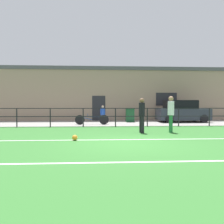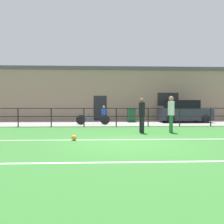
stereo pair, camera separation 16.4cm
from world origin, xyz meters
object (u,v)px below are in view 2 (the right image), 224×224
at_px(soccer_ball_match, 74,138).
at_px(trash_bin_0, 131,115).
at_px(parked_car_red, 183,112).
at_px(bicycle_parked_0, 93,120).
at_px(player_goalkeeper, 142,113).
at_px(player_striker, 171,112).
at_px(spectator_child, 104,113).

bearing_deg(soccer_ball_match, trash_bin_0, 69.01).
relative_size(parked_car_red, bicycle_parked_0, 1.70).
height_order(player_goalkeeper, player_striker, player_striker).
bearing_deg(soccer_ball_match, bicycle_parked_0, 86.10).
bearing_deg(spectator_child, player_goalkeeper, 105.58).
xyz_separation_m(spectator_child, parked_car_red, (6.13, 0.78, 0.07)).
relative_size(spectator_child, trash_bin_0, 1.21).
distance_m(player_goalkeeper, parked_car_red, 7.62).
height_order(spectator_child, parked_car_red, parked_car_red).
relative_size(parked_car_red, trash_bin_0, 3.66).
height_order(player_striker, soccer_ball_match, player_striker).
xyz_separation_m(player_goalkeeper, soccer_ball_match, (-2.98, -2.10, -0.85)).
relative_size(player_goalkeeper, trash_bin_0, 1.59).
relative_size(soccer_ball_match, spectator_child, 0.17).
bearing_deg(spectator_child, player_striker, 118.64).
distance_m(parked_car_red, trash_bin_0, 4.02).
xyz_separation_m(soccer_ball_match, bicycle_parked_0, (0.44, 6.50, 0.25)).
xyz_separation_m(spectator_child, trash_bin_0, (2.13, 1.08, -0.19)).
height_order(soccer_ball_match, spectator_child, spectator_child).
bearing_deg(bicycle_parked_0, soccer_ball_match, -93.90).
relative_size(bicycle_parked_0, trash_bin_0, 2.16).
height_order(player_goalkeeper, parked_car_red, parked_car_red).
xyz_separation_m(soccer_ball_match, spectator_child, (1.19, 7.58, 0.64)).
relative_size(player_goalkeeper, soccer_ball_match, 7.96).
bearing_deg(trash_bin_0, bicycle_parked_0, -143.20).
xyz_separation_m(player_goalkeeper, spectator_child, (-1.79, 5.48, -0.21)).
distance_m(player_striker, parked_car_red, 6.80).
bearing_deg(parked_car_red, player_goalkeeper, -124.75).
relative_size(soccer_ball_match, trash_bin_0, 0.20).
relative_size(player_striker, bicycle_parked_0, 0.78).
xyz_separation_m(player_goalkeeper, player_striker, (1.46, 0.10, 0.06)).
bearing_deg(parked_car_red, soccer_ball_match, -131.20).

